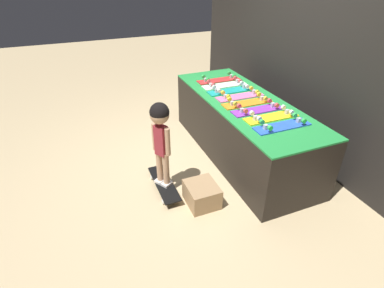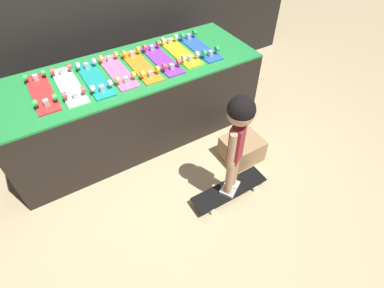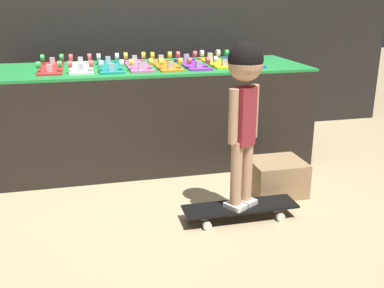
% 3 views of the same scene
% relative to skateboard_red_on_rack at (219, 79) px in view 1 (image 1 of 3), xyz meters
% --- Properties ---
extents(ground_plane, '(16.00, 16.00, 0.00)m').
position_rel_skateboard_red_on_rack_xyz_m(ground_plane, '(0.77, -0.66, -0.81)').
color(ground_plane, tan).
extents(back_wall, '(5.34, 0.10, 2.56)m').
position_rel_skateboard_red_on_rack_xyz_m(back_wall, '(0.77, 0.81, 0.47)').
color(back_wall, black).
rests_on(back_wall, ground_plane).
extents(display_rack, '(2.49, 0.90, 0.79)m').
position_rel_skateboard_red_on_rack_xyz_m(display_rack, '(0.77, -0.02, -0.42)').
color(display_rack, black).
rests_on(display_rack, ground_plane).
extents(skateboard_red_on_rack, '(0.18, 0.64, 0.09)m').
position_rel_skateboard_red_on_rack_xyz_m(skateboard_red_on_rack, '(0.00, 0.00, 0.00)').
color(skateboard_red_on_rack, red).
rests_on(skateboard_red_on_rack, display_rack).
extents(skateboard_white_on_rack, '(0.18, 0.64, 0.09)m').
position_rel_skateboard_red_on_rack_xyz_m(skateboard_white_on_rack, '(0.22, -0.02, 0.00)').
color(skateboard_white_on_rack, white).
rests_on(skateboard_white_on_rack, display_rack).
extents(skateboard_teal_on_rack, '(0.18, 0.64, 0.09)m').
position_rel_skateboard_red_on_rack_xyz_m(skateboard_teal_on_rack, '(0.44, -0.04, 0.00)').
color(skateboard_teal_on_rack, teal).
rests_on(skateboard_teal_on_rack, display_rack).
extents(skateboard_pink_on_rack, '(0.18, 0.64, 0.09)m').
position_rel_skateboard_red_on_rack_xyz_m(skateboard_pink_on_rack, '(0.66, -0.02, 0.00)').
color(skateboard_pink_on_rack, pink).
rests_on(skateboard_pink_on_rack, display_rack).
extents(skateboard_orange_on_rack, '(0.18, 0.64, 0.09)m').
position_rel_skateboard_red_on_rack_xyz_m(skateboard_orange_on_rack, '(0.88, -0.05, 0.00)').
color(skateboard_orange_on_rack, orange).
rests_on(skateboard_orange_on_rack, display_rack).
extents(skateboard_purple_on_rack, '(0.18, 0.64, 0.09)m').
position_rel_skateboard_red_on_rack_xyz_m(skateboard_purple_on_rack, '(1.11, -0.04, 0.00)').
color(skateboard_purple_on_rack, purple).
rests_on(skateboard_purple_on_rack, display_rack).
extents(skateboard_yellow_on_rack, '(0.18, 0.64, 0.09)m').
position_rel_skateboard_red_on_rack_xyz_m(skateboard_yellow_on_rack, '(1.33, -0.00, 0.00)').
color(skateboard_yellow_on_rack, yellow).
rests_on(skateboard_yellow_on_rack, display_rack).
extents(skateboard_blue_on_rack, '(0.18, 0.64, 0.09)m').
position_rel_skateboard_red_on_rack_xyz_m(skateboard_blue_on_rack, '(1.55, -0.02, 0.00)').
color(skateboard_blue_on_rack, blue).
rests_on(skateboard_blue_on_rack, display_rack).
extents(skateboard_on_floor, '(0.72, 0.19, 0.09)m').
position_rel_skateboard_red_on_rack_xyz_m(skateboard_on_floor, '(1.12, -1.23, -0.74)').
color(skateboard_on_floor, black).
rests_on(skateboard_on_floor, ground_plane).
extents(child, '(0.23, 0.21, 1.00)m').
position_rel_skateboard_red_on_rack_xyz_m(child, '(1.12, -1.23, -0.02)').
color(child, silver).
rests_on(child, skateboard_on_floor).
extents(storage_box, '(0.37, 0.33, 0.24)m').
position_rel_skateboard_red_on_rack_xyz_m(storage_box, '(1.50, -0.91, -0.69)').
color(storage_box, '#A37F56').
rests_on(storage_box, ground_plane).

